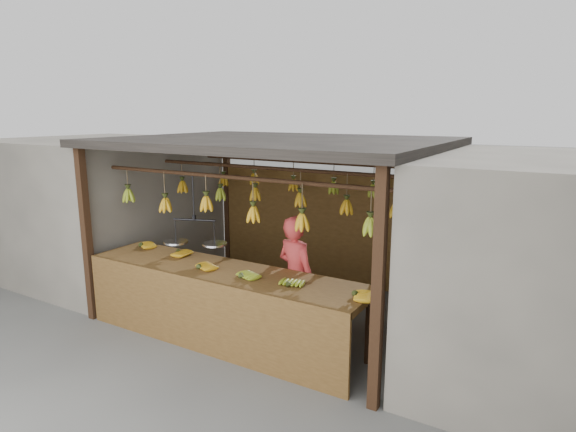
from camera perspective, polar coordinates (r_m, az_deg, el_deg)
The scene contains 8 objects.
ground at distance 6.93m, azimuth -1.29°, elevation -11.03°, with size 80.00×80.00×0.00m, color #5B5B57.
stall at distance 6.69m, azimuth 0.12°, elevation 5.67°, with size 4.30×3.30×2.40m.
neighbor_left at distance 8.96m, azimuth -21.28°, elevation 1.17°, with size 3.00×3.00×2.30m, color slate.
counter at distance 5.77m, azimuth -8.51°, elevation -8.43°, with size 3.69×0.83×0.96m.
hanging_bananas at distance 6.47m, azimuth -1.41°, elevation 2.29°, with size 3.61×2.26×0.39m.
balance_scale at distance 6.12m, azimuth -10.96°, elevation -2.79°, with size 0.78×0.47×0.88m.
vendor at distance 5.86m, azimuth 0.96°, elevation -7.34°, with size 0.56×0.37×1.54m, color #BF3333.
bag_bundles at distance 7.11m, azimuth 18.08°, elevation -2.32°, with size 0.08×0.26×1.20m.
Camera 1 is at (3.37, -5.40, 2.72)m, focal length 30.00 mm.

